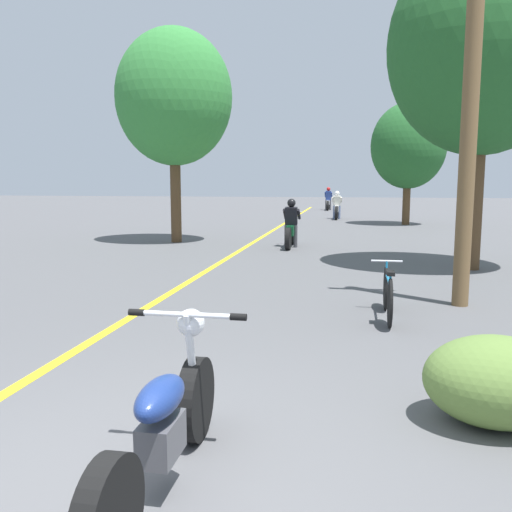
{
  "coord_description": "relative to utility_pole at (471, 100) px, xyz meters",
  "views": [
    {
      "loc": [
        1.31,
        -2.75,
        1.88
      ],
      "look_at": [
        0.06,
        4.14,
        0.9
      ],
      "focal_mm": 38.0,
      "sensor_mm": 36.0,
      "label": 1
    }
  ],
  "objects": [
    {
      "name": "ground_plane",
      "position": [
        -2.93,
        -5.7,
        -3.02
      ],
      "size": [
        120.0,
        120.0,
        0.0
      ],
      "primitive_type": "plane",
      "color": "#515154"
    },
    {
      "name": "lane_stripe_center",
      "position": [
        -4.63,
        6.44,
        -3.02
      ],
      "size": [
        0.14,
        48.0,
        0.01
      ],
      "primitive_type": "cube",
      "color": "yellow",
      "rests_on": "ground"
    },
    {
      "name": "utility_pole",
      "position": [
        0.0,
        0.0,
        0.0
      ],
      "size": [
        1.1,
        0.24,
        5.87
      ],
      "color": "brown",
      "rests_on": "ground"
    },
    {
      "name": "roadside_tree_right_near",
      "position": [
        0.88,
        3.58,
        1.55
      ],
      "size": [
        3.82,
        3.44,
        6.78
      ],
      "color": "#513A23",
      "rests_on": "ground"
    },
    {
      "name": "roadside_tree_right_far",
      "position": [
        0.59,
        15.57,
        0.3
      ],
      "size": [
        3.14,
        2.83,
        5.15
      ],
      "color": "#513A23",
      "rests_on": "ground"
    },
    {
      "name": "roadside_tree_left",
      "position": [
        -6.98,
        7.44,
        1.29
      ],
      "size": [
        3.5,
        3.15,
        6.35
      ],
      "color": "#513A23",
      "rests_on": "ground"
    },
    {
      "name": "roadside_bush",
      "position": [
        -0.51,
        -4.2,
        -2.67
      ],
      "size": [
        1.1,
        0.88,
        0.7
      ],
      "color": "#5B7A38",
      "rests_on": "ground"
    },
    {
      "name": "motorcycle_foreground",
      "position": [
        -2.71,
        -5.51,
        -2.61
      ],
      "size": [
        0.83,
        2.04,
        1.0
      ],
      "color": "black",
      "rests_on": "ground"
    },
    {
      "name": "motorcycle_rider_lead",
      "position": [
        -3.36,
        6.8,
        -2.5
      ],
      "size": [
        0.5,
        1.99,
        1.37
      ],
      "color": "black",
      "rests_on": "ground"
    },
    {
      "name": "motorcycle_rider_mid",
      "position": [
        -2.45,
        18.58,
        -2.49
      ],
      "size": [
        0.5,
        2.06,
        1.38
      ],
      "color": "black",
      "rests_on": "ground"
    },
    {
      "name": "motorcycle_rider_far",
      "position": [
        -3.25,
        26.78,
        -2.47
      ],
      "size": [
        0.5,
        2.09,
        1.46
      ],
      "color": "black",
      "rests_on": "ground"
    },
    {
      "name": "bicycle_parked",
      "position": [
        -1.13,
        -0.97,
        -2.68
      ],
      "size": [
        0.44,
        1.63,
        0.74
      ],
      "color": "black",
      "rests_on": "ground"
    }
  ]
}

